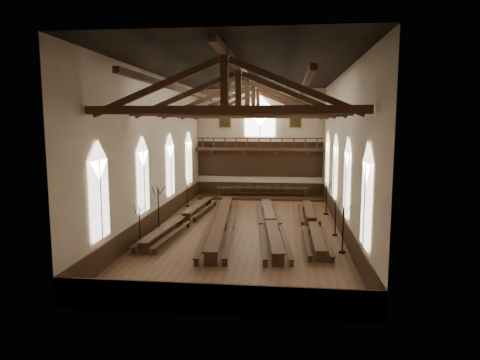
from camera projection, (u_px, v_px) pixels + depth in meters
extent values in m
plane|color=brown|center=(247.00, 228.00, 28.14)|extent=(26.00, 26.00, 0.00)
plane|color=#C3B094|center=(260.00, 143.00, 40.27)|extent=(12.00, 0.00, 12.00)
plane|color=#C3B094|center=(212.00, 178.00, 14.66)|extent=(12.00, 0.00, 12.00)
plane|color=#C3B094|center=(156.00, 151.00, 28.11)|extent=(0.00, 26.00, 26.00)
plane|color=#C3B094|center=(342.00, 153.00, 26.82)|extent=(0.00, 26.00, 26.00)
plane|color=black|center=(247.00, 73.00, 26.80)|extent=(26.00, 26.00, 0.00)
cube|color=black|center=(260.00, 189.00, 40.82)|extent=(11.90, 0.08, 1.20)
cube|color=black|center=(214.00, 300.00, 15.29)|extent=(11.90, 0.08, 1.20)
cube|color=black|center=(159.00, 217.00, 28.70)|extent=(0.08, 25.90, 1.20)
cube|color=black|center=(339.00, 221.00, 27.42)|extent=(0.08, 25.90, 1.20)
cube|color=white|center=(100.00, 200.00, 19.45)|extent=(0.05, 1.80, 3.60)
cube|color=white|center=(98.00, 160.00, 19.21)|extent=(0.05, 1.80, 1.80)
cylinder|color=#C3B094|center=(101.00, 200.00, 19.45)|extent=(0.08, 0.08, 3.60)
cube|color=white|center=(144.00, 182.00, 25.36)|extent=(0.05, 1.80, 3.60)
cube|color=white|center=(143.00, 151.00, 25.12)|extent=(0.05, 1.80, 1.80)
cylinder|color=#C3B094|center=(144.00, 182.00, 25.36)|extent=(0.08, 0.08, 3.60)
cube|color=white|center=(171.00, 170.00, 31.27)|extent=(0.05, 1.80, 3.60)
cube|color=white|center=(170.00, 146.00, 31.03)|extent=(0.05, 1.80, 1.80)
cylinder|color=#C3B094|center=(171.00, 171.00, 31.27)|extent=(0.08, 0.08, 3.60)
cube|color=white|center=(189.00, 163.00, 37.18)|extent=(0.05, 1.80, 3.60)
cube|color=white|center=(189.00, 142.00, 36.94)|extent=(0.05, 1.80, 1.80)
cylinder|color=#C3B094|center=(190.00, 163.00, 37.18)|extent=(0.08, 0.08, 3.60)
cube|color=white|center=(366.00, 205.00, 18.18)|extent=(0.05, 1.80, 3.60)
cube|color=white|center=(367.00, 163.00, 17.94)|extent=(0.05, 1.80, 1.80)
cylinder|color=#C3B094|center=(365.00, 205.00, 18.18)|extent=(0.08, 0.08, 3.60)
cube|color=white|center=(346.00, 185.00, 24.09)|extent=(0.05, 1.80, 3.60)
cube|color=white|center=(347.00, 153.00, 23.85)|extent=(0.05, 1.80, 1.80)
cylinder|color=#C3B094|center=(346.00, 185.00, 24.10)|extent=(0.08, 0.08, 3.60)
cube|color=white|center=(335.00, 173.00, 30.00)|extent=(0.05, 1.80, 3.60)
cube|color=white|center=(335.00, 147.00, 29.76)|extent=(0.05, 1.80, 1.80)
cylinder|color=#C3B094|center=(334.00, 173.00, 30.01)|extent=(0.08, 0.08, 3.60)
cube|color=white|center=(327.00, 164.00, 35.91)|extent=(0.05, 1.80, 3.60)
cube|color=white|center=(327.00, 143.00, 35.67)|extent=(0.05, 1.80, 1.80)
cylinder|color=#C3B094|center=(326.00, 164.00, 35.92)|extent=(0.08, 0.08, 3.60)
cube|color=white|center=(260.00, 123.00, 39.93)|extent=(2.80, 0.05, 2.40)
cube|color=white|center=(260.00, 110.00, 39.77)|extent=(2.80, 0.05, 2.80)
cylinder|color=#C3B094|center=(260.00, 123.00, 39.89)|extent=(0.10, 0.10, 2.40)
cube|color=#3E2613|center=(259.00, 149.00, 39.71)|extent=(11.80, 1.20, 0.20)
cube|color=black|center=(260.00, 159.00, 40.42)|extent=(11.80, 0.10, 3.30)
cube|color=#3E2613|center=(259.00, 138.00, 39.04)|extent=(11.60, 0.12, 0.10)
cube|color=#3E2613|center=(259.00, 148.00, 39.16)|extent=(11.60, 0.12, 0.10)
cube|color=#3E2613|center=(212.00, 151.00, 40.63)|extent=(0.35, 0.40, 0.50)
cube|color=#3E2613|center=(244.00, 152.00, 40.30)|extent=(0.35, 0.40, 0.50)
cube|color=#3E2613|center=(276.00, 152.00, 39.98)|extent=(0.35, 0.40, 0.50)
cube|color=#3E2613|center=(308.00, 152.00, 39.66)|extent=(0.35, 0.40, 0.50)
cube|color=brown|center=(225.00, 120.00, 40.26)|extent=(1.15, 0.06, 1.45)
cube|color=black|center=(225.00, 120.00, 40.22)|extent=(0.95, 0.04, 1.25)
cube|color=brown|center=(296.00, 120.00, 39.55)|extent=(1.15, 0.06, 1.45)
cube|color=black|center=(296.00, 120.00, 39.51)|extent=(0.95, 0.04, 1.25)
cube|color=#3E2613|center=(225.00, 110.00, 17.29)|extent=(11.70, 0.35, 0.35)
cube|color=#3E2613|center=(224.00, 77.00, 17.12)|extent=(0.30, 0.30, 2.40)
cube|color=#3E2613|center=(155.00, 88.00, 17.48)|extent=(5.44, 0.26, 2.40)
cube|color=#3E2613|center=(297.00, 87.00, 16.86)|extent=(5.44, 0.26, 2.40)
cube|color=#3E2613|center=(238.00, 113.00, 22.22)|extent=(11.70, 0.35, 0.35)
cube|color=#3E2613|center=(238.00, 87.00, 22.05)|extent=(0.30, 0.30, 2.40)
cube|color=#3E2613|center=(184.00, 95.00, 22.41)|extent=(5.44, 0.26, 2.40)
cube|color=#3E2613|center=(294.00, 95.00, 21.79)|extent=(5.44, 0.26, 2.40)
cube|color=#3E2613|center=(247.00, 114.00, 27.15)|extent=(11.70, 0.35, 0.35)
cube|color=#3E2613|center=(247.00, 94.00, 26.97)|extent=(0.30, 0.30, 2.40)
cube|color=#3E2613|center=(203.00, 100.00, 27.33)|extent=(5.44, 0.26, 2.40)
cube|color=#3E2613|center=(293.00, 100.00, 26.71)|extent=(5.44, 0.26, 2.40)
cube|color=#3E2613|center=(253.00, 116.00, 32.07)|extent=(11.70, 0.35, 0.35)
cube|color=#3E2613|center=(253.00, 98.00, 31.90)|extent=(0.30, 0.30, 2.40)
cube|color=#3E2613|center=(215.00, 104.00, 32.26)|extent=(5.44, 0.26, 2.40)
cube|color=#3E2613|center=(292.00, 103.00, 31.64)|extent=(5.44, 0.26, 2.40)
cube|color=#3E2613|center=(258.00, 116.00, 37.00)|extent=(11.70, 0.35, 0.35)
cube|color=#3E2613|center=(258.00, 101.00, 36.82)|extent=(0.30, 0.30, 2.40)
cube|color=#3E2613|center=(225.00, 106.00, 37.19)|extent=(5.44, 0.26, 2.40)
cube|color=#3E2613|center=(291.00, 106.00, 36.57)|extent=(5.44, 0.26, 2.40)
cube|color=#3E2613|center=(195.00, 94.00, 27.33)|extent=(0.25, 25.70, 0.25)
cube|color=#3E2613|center=(301.00, 93.00, 26.61)|extent=(0.25, 25.70, 0.25)
cube|color=#3E2613|center=(247.00, 77.00, 26.84)|extent=(0.30, 25.70, 0.30)
cube|color=#3E2613|center=(168.00, 229.00, 25.28)|extent=(1.13, 6.51, 0.07)
cube|color=#3E2613|center=(153.00, 249.00, 22.45)|extent=(0.56, 0.12, 0.62)
cube|color=#3E2613|center=(181.00, 223.00, 28.20)|extent=(0.56, 0.12, 0.62)
cube|color=#3E2613|center=(169.00, 236.00, 25.34)|extent=(0.50, 5.73, 0.07)
cube|color=#3E2613|center=(159.00, 233.00, 25.42)|extent=(0.74, 6.49, 0.06)
cube|color=#3E2613|center=(143.00, 251.00, 22.53)|extent=(0.21, 0.08, 0.36)
cube|color=#3E2613|center=(173.00, 224.00, 28.37)|extent=(0.21, 0.08, 0.36)
cube|color=#3E2613|center=(178.00, 234.00, 25.21)|extent=(0.74, 6.49, 0.06)
cube|color=#3E2613|center=(164.00, 252.00, 22.32)|extent=(0.21, 0.08, 0.36)
cube|color=#3E2613|center=(189.00, 225.00, 28.16)|extent=(0.21, 0.08, 0.36)
cube|color=#3E2613|center=(195.00, 205.00, 32.57)|extent=(1.13, 6.51, 0.07)
cube|color=#3E2613|center=(186.00, 218.00, 29.74)|extent=(0.56, 0.12, 0.62)
cube|color=#3E2613|center=(203.00, 202.00, 35.49)|extent=(0.56, 0.12, 0.62)
cube|color=#3E2613|center=(195.00, 210.00, 32.63)|extent=(0.50, 5.73, 0.07)
cube|color=#3E2613|center=(188.00, 208.00, 32.71)|extent=(0.74, 6.49, 0.06)
cube|color=#3E2613|center=(178.00, 219.00, 29.82)|extent=(0.21, 0.08, 0.36)
cube|color=#3E2613|center=(196.00, 203.00, 35.66)|extent=(0.21, 0.08, 0.36)
cube|color=#3E2613|center=(202.00, 209.00, 32.50)|extent=(0.74, 6.49, 0.06)
cube|color=#3E2613|center=(194.00, 220.00, 29.61)|extent=(0.21, 0.08, 0.36)
cube|color=#3E2613|center=(209.00, 204.00, 35.45)|extent=(0.21, 0.08, 0.36)
cube|color=#3E2613|center=(211.00, 232.00, 24.00)|extent=(1.40, 7.71, 0.09)
cube|color=#3E2613|center=(198.00, 259.00, 20.65)|extent=(0.66, 0.14, 0.73)
cube|color=#3E2613|center=(220.00, 225.00, 27.45)|extent=(0.66, 0.14, 0.73)
cube|color=#3E2613|center=(211.00, 241.00, 24.07)|extent=(0.65, 6.78, 0.09)
cube|color=#3E2613|center=(199.00, 238.00, 24.06)|extent=(0.94, 7.67, 0.07)
cube|color=#3E2613|center=(184.00, 262.00, 20.64)|extent=(0.25, 0.10, 0.43)
cube|color=#3E2613|center=(210.00, 227.00, 27.55)|extent=(0.25, 0.10, 0.43)
cube|color=#3E2613|center=(223.00, 238.00, 24.02)|extent=(0.94, 7.67, 0.07)
cube|color=#3E2613|center=(212.00, 262.00, 20.60)|extent=(0.25, 0.10, 0.43)
cube|color=#3E2613|center=(231.00, 227.00, 27.51)|extent=(0.25, 0.10, 0.43)
cube|color=#3E2613|center=(228.00, 207.00, 31.29)|extent=(1.40, 7.71, 0.09)
cube|color=#3E2613|center=(221.00, 223.00, 27.94)|extent=(0.66, 0.14, 0.73)
cube|color=#3E2613|center=(234.00, 203.00, 34.74)|extent=(0.66, 0.14, 0.73)
cube|color=#3E2613|center=(228.00, 213.00, 31.36)|extent=(0.65, 6.78, 0.09)
cube|color=#3E2613|center=(219.00, 211.00, 31.35)|extent=(0.94, 7.67, 0.07)
cube|color=#3E2613|center=(211.00, 225.00, 27.93)|extent=(0.25, 0.10, 0.43)
cube|color=#3E2613|center=(226.00, 205.00, 34.84)|extent=(0.25, 0.10, 0.43)
cube|color=#3E2613|center=(238.00, 211.00, 31.31)|extent=(0.94, 7.67, 0.07)
cube|color=#3E2613|center=(232.00, 226.00, 27.89)|extent=(0.25, 0.10, 0.43)
cube|color=#3E2613|center=(243.00, 205.00, 34.80)|extent=(0.25, 0.10, 0.43)
cube|color=#3E2613|center=(268.00, 235.00, 23.68)|extent=(1.34, 7.05, 0.08)
cube|color=#3E2613|center=(265.00, 259.00, 20.62)|extent=(0.60, 0.13, 0.67)
cube|color=#3E2613|center=(270.00, 228.00, 26.84)|extent=(0.60, 0.13, 0.67)
cube|color=#3E2613|center=(268.00, 243.00, 23.74)|extent=(0.65, 6.19, 0.08)
cube|color=#3E2613|center=(257.00, 240.00, 23.73)|extent=(0.92, 7.01, 0.06)
cube|color=#3E2613|center=(252.00, 262.00, 20.60)|extent=(0.23, 0.09, 0.39)
cube|color=#3E2613|center=(260.00, 230.00, 26.92)|extent=(0.23, 0.09, 0.39)
cube|color=#3E2613|center=(279.00, 240.00, 23.71)|extent=(0.92, 7.01, 0.06)
cube|color=#3E2613|center=(278.00, 263.00, 20.58)|extent=(0.23, 0.09, 0.39)
cube|color=#3E2613|center=(280.00, 230.00, 26.90)|extent=(0.23, 0.09, 0.39)
cube|color=#3E2613|center=(272.00, 208.00, 30.97)|extent=(1.34, 7.05, 0.08)
cube|color=#3E2613|center=(271.00, 224.00, 27.91)|extent=(0.60, 0.13, 0.67)
cube|color=#3E2613|center=(274.00, 205.00, 34.13)|extent=(0.60, 0.13, 0.67)
cube|color=#3E2613|center=(272.00, 215.00, 31.03)|extent=(0.65, 6.19, 0.08)
cube|color=#3E2613|center=(264.00, 212.00, 31.02)|extent=(0.92, 7.01, 0.06)
cube|color=#3E2613|center=(261.00, 226.00, 27.89)|extent=(0.23, 0.09, 0.39)
cube|color=#3E2613|center=(266.00, 207.00, 34.21)|extent=(0.23, 0.09, 0.39)
cube|color=#3E2613|center=(281.00, 212.00, 31.00)|extent=(0.92, 7.01, 0.06)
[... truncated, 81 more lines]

